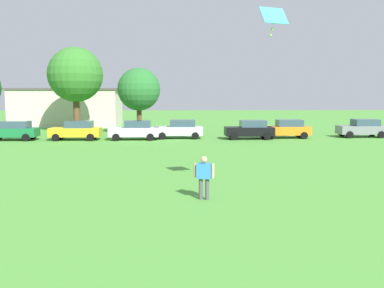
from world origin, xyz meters
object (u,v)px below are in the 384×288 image
(parked_car_green_0, at_px, (13,130))
(parked_car_black_4, at_px, (250,130))
(kite, at_px, (274,18))
(tree_far_right, at_px, (139,90))
(adult_bystander, at_px, (204,174))
(parked_car_white_2, at_px, (135,130))
(parked_car_orange_5, at_px, (286,129))
(parked_car_yellow_1, at_px, (76,130))
(parked_car_gray_6, at_px, (362,128))
(parked_car_silver_3, at_px, (180,129))
(tree_center, at_px, (75,75))

(parked_car_green_0, bearing_deg, parked_car_black_4, -179.46)
(kite, relative_size, parked_car_black_4, 0.25)
(parked_car_green_0, height_order, tree_far_right, tree_far_right)
(adult_bystander, relative_size, parked_car_white_2, 0.38)
(kite, relative_size, parked_car_orange_5, 0.25)
(parked_car_yellow_1, bearing_deg, parked_car_gray_6, -176.79)
(parked_car_green_0, bearing_deg, tree_far_right, -152.91)
(parked_car_white_2, bearing_deg, parked_car_yellow_1, -0.06)
(parked_car_white_2, xyz_separation_m, parked_car_orange_5, (13.64, 0.91, 0.00))
(parked_car_yellow_1, height_order, parked_car_black_4, same)
(kite, xyz_separation_m, parked_car_silver_3, (-3.06, 23.02, -5.74))
(adult_bystander, bearing_deg, parked_car_gray_6, -111.75)
(parked_car_orange_5, height_order, tree_center, tree_center)
(parked_car_yellow_1, relative_size, tree_center, 0.48)
(parked_car_white_2, relative_size, parked_car_black_4, 1.00)
(parked_car_white_2, bearing_deg, adult_bystander, 101.76)
(kite, distance_m, tree_far_right, 28.34)
(parked_car_black_4, xyz_separation_m, parked_car_gray_6, (10.75, 1.25, 0.00))
(parked_car_yellow_1, bearing_deg, adult_bystander, 113.83)
(parked_car_yellow_1, relative_size, parked_car_black_4, 1.00)
(adult_bystander, distance_m, parked_car_orange_5, 24.45)
(tree_far_right, bearing_deg, parked_car_green_0, -152.91)
(parked_car_silver_3, height_order, tree_far_right, tree_far_right)
(parked_car_yellow_1, bearing_deg, tree_far_right, -133.17)
(parked_car_white_2, distance_m, parked_car_gray_6, 20.98)
(adult_bystander, relative_size, tree_center, 0.18)
(parked_car_white_2, bearing_deg, tree_center, -49.45)
(parked_car_orange_5, bearing_deg, tree_far_right, -18.05)
(parked_car_black_4, bearing_deg, kite, 81.79)
(parked_car_green_0, xyz_separation_m, parked_car_gray_6, (31.45, 1.45, 0.00))
(parked_car_green_0, relative_size, parked_car_white_2, 1.00)
(parked_car_green_0, height_order, parked_car_silver_3, same)
(adult_bystander, relative_size, kite, 1.52)
(parked_car_silver_3, distance_m, tree_far_right, 6.90)
(parked_car_green_0, relative_size, parked_car_silver_3, 1.00)
(parked_car_green_0, xyz_separation_m, tree_far_right, (10.47, 5.35, 3.60))
(parked_car_gray_6, bearing_deg, parked_car_orange_5, 4.36)
(parked_car_black_4, relative_size, parked_car_orange_5, 1.00)
(adult_bystander, relative_size, parked_car_gray_6, 0.38)
(parked_car_yellow_1, xyz_separation_m, tree_center, (-1.74, 7.98, 5.14))
(adult_bystander, relative_size, tree_far_right, 0.25)
(parked_car_orange_5, distance_m, tree_center, 22.26)
(parked_car_green_0, bearing_deg, adult_bystander, 124.63)
(parked_car_green_0, relative_size, parked_car_gray_6, 1.00)
(kite, bearing_deg, parked_car_green_0, 128.48)
(parked_car_green_0, bearing_deg, parked_car_orange_5, -177.89)
(tree_center, relative_size, tree_far_right, 1.35)
(parked_car_orange_5, bearing_deg, tree_center, -19.07)
(parked_car_black_4, height_order, parked_car_gray_6, same)
(tree_center, bearing_deg, parked_car_black_4, -24.56)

